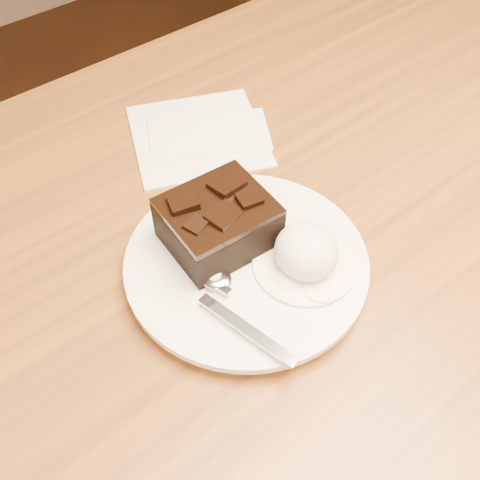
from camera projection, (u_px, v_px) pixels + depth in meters
floor at (262, 464)px, 1.20m from camera, size 4.00×4.00×0.00m
dining_table at (269, 382)px, 0.91m from camera, size 1.20×0.80×0.75m
plate at (246, 265)px, 0.57m from camera, size 0.24×0.24×0.02m
brownie at (218, 225)px, 0.56m from camera, size 0.11×0.09×0.05m
ice_cream_scoop at (306, 251)px, 0.55m from camera, size 0.06×0.06×0.05m
melt_puddle at (305, 264)px, 0.56m from camera, size 0.10×0.10×0.00m
spoon at (213, 277)px, 0.55m from camera, size 0.06×0.16×0.01m
napkin at (198, 135)px, 0.72m from camera, size 0.21×0.21×0.01m
crumb_a at (291, 296)px, 0.54m from camera, size 0.01×0.01×0.00m
crumb_b at (287, 247)px, 0.57m from camera, size 0.01×0.01×0.00m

